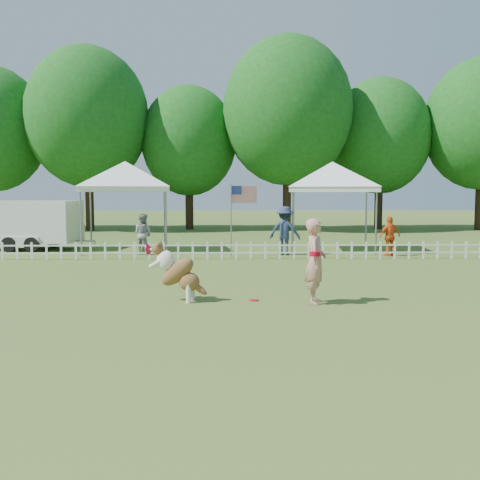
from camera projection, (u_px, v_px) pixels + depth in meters
The scene contains 16 objects.
ground at pixel (252, 299), 11.45m from camera, with size 120.00×120.00×0.00m, color #305C1D.
picket_fence at pixel (244, 250), 18.40m from camera, with size 22.00×0.08×0.60m, color white, non-canonical shape.
handler at pixel (315, 261), 10.95m from camera, with size 0.64×0.42×1.75m, color tan.
dog at pixel (178, 272), 11.18m from camera, with size 1.20×0.40×1.24m, color brown, non-canonical shape.
frisbee_on_turf at pixel (254, 300), 11.30m from camera, with size 0.21×0.21×0.02m, color red.
canopy_tent_left at pixel (126, 207), 21.09m from camera, with size 3.33×3.33×3.44m, color white, non-canonical shape.
canopy_tent_right at pixel (332, 207), 21.16m from camera, with size 3.32×3.32×3.43m, color white, non-canonical shape.
cargo_trailer at pixel (32, 225), 21.45m from camera, with size 4.58×2.01×2.01m, color white, non-canonical shape.
flag_pole at pixel (231, 221), 18.97m from camera, with size 0.99×0.10×2.58m, color gray, non-canonical shape.
spectator_a at pixel (143, 234), 19.85m from camera, with size 0.73×0.57×1.51m, color gray.
spectator_b at pixel (285, 231), 19.65m from camera, with size 1.15×0.66×1.78m, color navy.
spectator_c at pixel (390, 236), 19.26m from camera, with size 0.84×0.35×1.44m, color #E55A1A.
tree_left at pixel (88, 131), 32.16m from camera, with size 7.40×7.40×12.00m, color #164F16, non-canonical shape.
tree_center_left at pixel (189, 151), 33.37m from camera, with size 6.00×6.00×9.80m, color #164F16, non-canonical shape.
tree_center_right at pixel (287, 126), 31.88m from camera, with size 7.60×7.60×12.60m, color #164F16, non-canonical shape.
tree_right at pixel (380, 147), 33.59m from camera, with size 6.20×6.20×10.40m, color #164F16, non-canonical shape.
Camera 1 is at (-0.50, -11.29, 2.26)m, focal length 40.00 mm.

